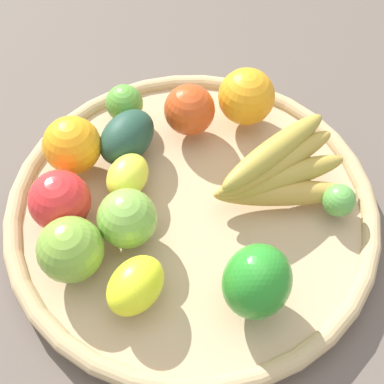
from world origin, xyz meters
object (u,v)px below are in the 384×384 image
(bell_pepper, at_px, (257,282))
(apple_1, at_px, (60,201))
(lime_1, at_px, (339,200))
(avocado, at_px, (127,137))
(lemon_0, at_px, (136,285))
(lemon_1, at_px, (128,176))
(apple_0, at_px, (70,250))
(apple_2, at_px, (127,218))
(lime_0, at_px, (124,103))
(banana_bunch, at_px, (279,171))
(orange_1, at_px, (246,97))
(orange_0, at_px, (72,145))
(apple_3, at_px, (190,110))

(bell_pepper, bearing_deg, apple_1, -79.69)
(apple_1, xyz_separation_m, lime_1, (0.15, 0.29, -0.02))
(avocado, relative_size, lemon_0, 1.19)
(lemon_1, xyz_separation_m, apple_0, (0.07, -0.10, 0.01))
(lemon_1, distance_m, bell_pepper, 0.21)
(lemon_1, bearing_deg, avocado, 154.82)
(lemon_0, bearing_deg, apple_2, 160.58)
(lime_1, bearing_deg, apple_0, -105.42)
(lemon_0, xyz_separation_m, apple_2, (-0.08, 0.03, 0.01))
(avocado, relative_size, lime_0, 1.69)
(banana_bunch, xyz_separation_m, apple_1, (-0.09, -0.25, -0.00))
(orange_1, bearing_deg, avocado, -97.20)
(apple_0, bearing_deg, apple_1, 168.89)
(lime_1, bearing_deg, orange_0, -131.79)
(bell_pepper, bearing_deg, banana_bunch, -158.06)
(bell_pepper, bearing_deg, avocado, -108.36)
(lime_0, distance_m, orange_1, 0.17)
(lime_0, relative_size, lemon_0, 0.70)
(apple_0, distance_m, banana_bunch, 0.26)
(avocado, bearing_deg, apple_2, -25.02)
(apple_1, bearing_deg, orange_1, 97.11)
(apple_3, relative_size, lime_0, 1.33)
(apple_0, relative_size, avocado, 0.85)
(lime_0, height_order, lime_1, lime_0)
(avocado, height_order, apple_2, apple_2)
(lemon_1, xyz_separation_m, avocado, (-0.05, 0.03, 0.01))
(avocado, relative_size, orange_1, 1.13)
(apple_3, relative_size, orange_1, 0.89)
(lime_0, xyz_separation_m, orange_1, (0.08, 0.14, 0.01))
(avocado, xyz_separation_m, orange_1, (0.02, 0.17, 0.01))
(apple_1, height_order, avocado, apple_1)
(orange_0, relative_size, lemon_1, 1.14)
(lemon_1, relative_size, lime_1, 1.61)
(apple_2, bearing_deg, lemon_0, -19.42)
(orange_0, bearing_deg, lime_1, 48.21)
(lemon_1, bearing_deg, bell_pepper, 14.76)
(lemon_0, xyz_separation_m, bell_pepper, (0.07, 0.11, 0.02))
(apple_3, relative_size, apple_2, 0.98)
(avocado, distance_m, bell_pepper, 0.26)
(orange_1, distance_m, bell_pepper, 0.27)
(apple_0, xyz_separation_m, orange_1, (-0.10, 0.29, 0.00))
(orange_1, relative_size, bell_pepper, 0.86)
(banana_bunch, height_order, lemon_0, banana_bunch)
(lime_1, bearing_deg, avocado, -138.81)
(apple_3, distance_m, lime_0, 0.09)
(bell_pepper, bearing_deg, orange_1, -145.21)
(lemon_0, bearing_deg, apple_3, 137.85)
(orange_1, bearing_deg, lemon_1, -80.49)
(orange_1, bearing_deg, apple_2, -66.95)
(orange_0, bearing_deg, apple_2, 6.05)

